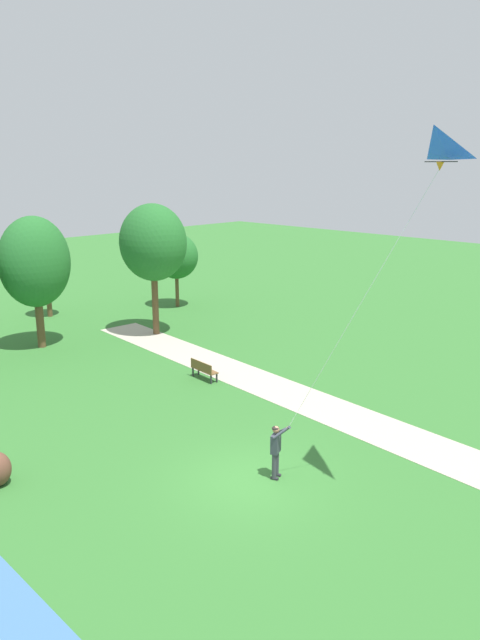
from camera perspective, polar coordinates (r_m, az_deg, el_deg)
The scene contains 9 objects.
ground_plane at distance 18.95m, azimuth 1.02°, elevation -15.14°, with size 120.00×120.00×0.00m, color #33702D.
walkway_path at distance 24.33m, azimuth 7.69°, elevation -8.19°, with size 2.40×32.00×0.02m, color #B7AD99.
person_kite_flyer at distance 18.63m, azimuth 3.51°, elevation -12.08°, with size 0.49×0.63×1.83m.
flying_kite at distance 15.69m, azimuth 17.95°, elevation 15.32°, with size 1.94×4.19×8.58m.
park_bench_near_walkway at distance 26.82m, azimuth -3.55°, elevation -4.71°, with size 0.55×1.53×0.88m.
tree_behind_path at distance 32.36m, azimuth -19.12°, elevation 5.25°, with size 3.72×3.09×6.92m.
tree_treeline_right at distance 39.18m, azimuth -18.13°, elevation 4.79°, with size 2.07×2.11×4.40m.
tree_lakeside_near at distance 40.14m, azimuth -6.15°, elevation 6.11°, with size 2.93×2.96×4.97m.
tree_lakeside_far at distance 33.29m, azimuth -8.36°, elevation 7.34°, with size 3.57×3.97×7.38m.
Camera 1 is at (-11.89, -11.33, 9.46)m, focal length 33.29 mm.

